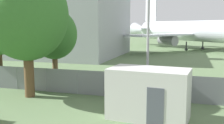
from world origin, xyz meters
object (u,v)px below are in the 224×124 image
Objects in this scene: portable_cabin at (149,94)px; tree_behind_benches at (54,34)px; tree_left_of_cabin at (27,15)px; airplane at (200,31)px.

tree_behind_benches is (-9.54, 7.31, 2.79)m from portable_cabin.
tree_left_of_cabin is at bearing -79.63° from tree_behind_benches.
tree_left_of_cabin is 5.68m from tree_behind_benches.
airplane reaches higher than portable_cabin.
airplane reaches higher than tree_behind_benches.
portable_cabin is (-3.74, -41.21, -2.46)m from airplane.
tree_behind_benches is at bearing 100.37° from tree_left_of_cabin.
tree_left_of_cabin is (-12.29, -39.30, 1.77)m from airplane.
airplane is 7.90× the size of portable_cabin.
tree_behind_benches reaches higher than portable_cabin.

